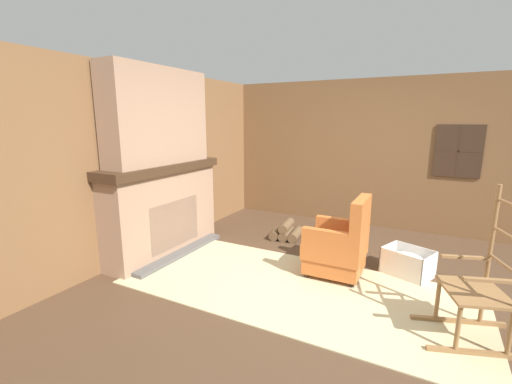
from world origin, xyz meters
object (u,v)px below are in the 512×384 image
rocking_chair (480,292)px  storage_case (192,154)px  oil_lamp_vase (145,158)px  laundry_basket (408,262)px  firewood_stack (286,231)px  armchair (339,247)px

rocking_chair → storage_case: storage_case is taller
oil_lamp_vase → storage_case: oil_lamp_vase is taller
laundry_basket → storage_case: storage_case is taller
firewood_stack → oil_lamp_vase: oil_lamp_vase is taller
firewood_stack → storage_case: storage_case is taller
oil_lamp_vase → storage_case: bearing=90.0°
laundry_basket → armchair: bearing=-151.9°
armchair → oil_lamp_vase: 2.63m
oil_lamp_vase → rocking_chair: bearing=-1.0°
armchair → firewood_stack: 1.42m
armchair → oil_lamp_vase: oil_lamp_vase is taller
rocking_chair → oil_lamp_vase: 3.79m
laundry_basket → storage_case: (-3.09, -0.06, 1.14)m
storage_case → oil_lamp_vase: bearing=-90.0°
armchair → laundry_basket: 0.84m
firewood_stack → armchair: bearing=-41.3°
laundry_basket → firewood_stack: bearing=163.2°
laundry_basket → storage_case: bearing=-178.9°
laundry_basket → oil_lamp_vase: size_ratio=2.44×
firewood_stack → storage_case: 1.87m
storage_case → armchair: bearing=-7.9°
rocking_chair → storage_case: bearing=-34.1°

